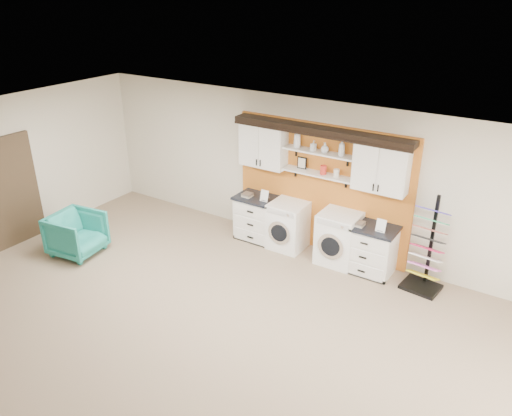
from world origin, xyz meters
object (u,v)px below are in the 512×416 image
Objects in this scene: base_cabinet_right at (370,249)px; dryer at (339,238)px; washer at (288,225)px; base_cabinet_left at (259,218)px; armchair at (77,234)px; sample_rack at (425,260)px.

dryer is (-0.58, -0.00, 0.04)m from base_cabinet_right.
base_cabinet_left is at bearing 179.70° from washer.
base_cabinet_left is 1.68m from dryer.
washer reaches higher than armchair.
base_cabinet_right is at bearing -175.13° from sample_rack.
dryer is 1.53m from sample_rack.
base_cabinet_left is at bearing 179.88° from dryer.
armchair is (-2.51, -2.32, -0.05)m from base_cabinet_left.
washer is 1.05× the size of armchair.
base_cabinet_right is at bearing 0.00° from base_cabinet_left.
armchair is at bearing -151.06° from dryer.
washer is at bearing -179.88° from base_cabinet_right.
base_cabinet_left is at bearing -180.00° from base_cabinet_right.
washer is 0.56× the size of sample_rack.
base_cabinet_left is 0.55× the size of sample_rack.
base_cabinet_right is 5.30m from armchair.
sample_rack is at bearing -76.18° from armchair.
armchair is at bearing -154.06° from base_cabinet_right.
sample_rack is (0.95, -0.03, 0.08)m from base_cabinet_right.
washer is (0.65, -0.00, 0.01)m from base_cabinet_left.
dryer is at bearing -69.09° from armchair.
dryer is (1.03, 0.00, 0.02)m from washer.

